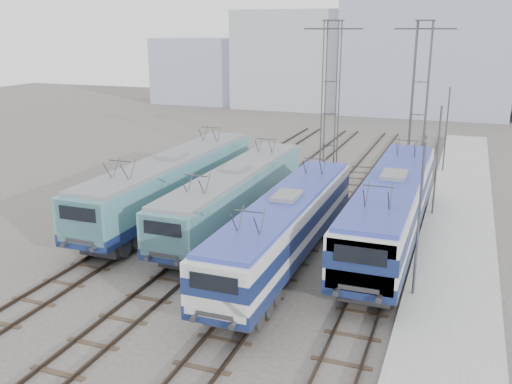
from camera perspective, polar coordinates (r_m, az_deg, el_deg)
The scene contains 14 objects.
ground at distance 26.44m, azimuth -4.20°, elevation -9.56°, with size 160.00×160.00×0.00m, color #514C47.
platform at distance 31.68m, azimuth 19.34°, elevation -5.73°, with size 4.00×70.00×0.30m, color #9E9E99.
locomotive_far_left at distance 35.70m, azimuth -8.48°, elevation 1.10°, with size 2.95×18.67×3.51m.
locomotive_center_left at distance 33.32m, azimuth -2.15°, elevation -0.10°, with size 2.74×17.26×3.25m.
locomotive_center_right at distance 27.93m, azimuth 2.96°, elevation -3.24°, with size 2.71×17.15×3.22m.
locomotive_far_right at distance 31.25m, azimuth 13.42°, elevation -1.16°, with size 2.99×18.91×3.55m.
catenary_tower_west at distance 45.03m, azimuth 7.49°, elevation 9.82°, with size 4.50×1.20×12.00m.
catenary_tower_east at distance 46.01m, azimuth 16.08°, elevation 9.46°, with size 4.50×1.20×12.00m.
mast_front at distance 24.95m, azimuth 15.95°, elevation -3.08°, with size 0.12×0.12×7.00m, color #3F4247.
mast_mid at distance 36.51m, azimuth 17.62°, elevation 2.76°, with size 0.12×0.12×7.00m, color #3F4247.
mast_rear at distance 48.29m, azimuth 18.49°, elevation 5.78°, with size 0.12×0.12×7.00m, color #3F4247.
building_west at distance 87.14m, azimuth 4.49°, elevation 13.07°, with size 18.00×12.00×14.00m, color #A1A9B3.
building_center at distance 83.88m, azimuth 16.77°, elevation 13.72°, with size 22.00×14.00×18.00m, color #9299B5.
building_far_west at distance 92.96m, azimuth -5.26°, elevation 11.99°, with size 14.00×10.00×10.00m, color #9299B5.
Camera 1 is at (10.11, -21.62, 11.39)m, focal length 40.00 mm.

